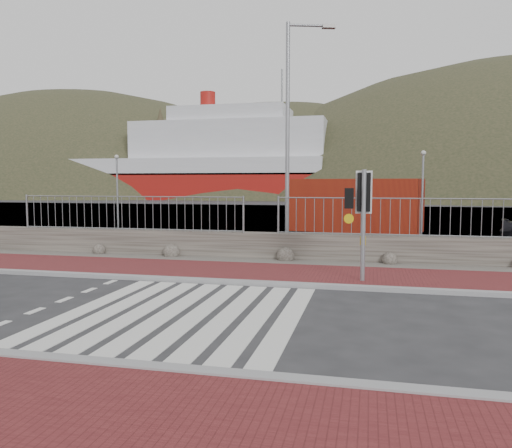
% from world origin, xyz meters
% --- Properties ---
extents(ground, '(220.00, 220.00, 0.00)m').
position_xyz_m(ground, '(0.00, 0.00, 0.00)').
color(ground, '#28282B').
rests_on(ground, ground).
extents(sidewalk_near, '(40.00, 4.00, 0.08)m').
position_xyz_m(sidewalk_near, '(0.00, -5.00, 0.04)').
color(sidewalk_near, maroon).
rests_on(sidewalk_near, ground).
extents(sidewalk_far, '(40.00, 3.00, 0.08)m').
position_xyz_m(sidewalk_far, '(0.00, 4.50, 0.04)').
color(sidewalk_far, maroon).
rests_on(sidewalk_far, ground).
extents(kerb_near, '(40.00, 0.25, 0.12)m').
position_xyz_m(kerb_near, '(0.00, -3.00, 0.05)').
color(kerb_near, gray).
rests_on(kerb_near, ground).
extents(kerb_far, '(40.00, 0.25, 0.12)m').
position_xyz_m(kerb_far, '(0.00, 3.00, 0.05)').
color(kerb_far, gray).
rests_on(kerb_far, ground).
extents(zebra_crossing, '(4.62, 5.60, 0.01)m').
position_xyz_m(zebra_crossing, '(-0.00, 0.00, 0.01)').
color(zebra_crossing, silver).
rests_on(zebra_crossing, ground).
extents(gravel_strip, '(40.00, 1.50, 0.06)m').
position_xyz_m(gravel_strip, '(0.00, 6.50, 0.03)').
color(gravel_strip, '#59544C').
rests_on(gravel_strip, ground).
extents(stone_wall, '(40.00, 0.60, 0.90)m').
position_xyz_m(stone_wall, '(0.00, 7.30, 0.45)').
color(stone_wall, '#464039').
rests_on(stone_wall, ground).
extents(railing, '(18.07, 0.07, 1.22)m').
position_xyz_m(railing, '(0.00, 7.15, 1.82)').
color(railing, gray).
rests_on(railing, stone_wall).
extents(quay, '(120.00, 40.00, 0.50)m').
position_xyz_m(quay, '(0.00, 27.90, 0.00)').
color(quay, '#4C4C4F').
rests_on(quay, ground).
extents(water, '(220.00, 50.00, 0.05)m').
position_xyz_m(water, '(0.00, 62.90, 0.00)').
color(water, '#3F4C54').
rests_on(water, ground).
extents(ferry, '(50.00, 16.00, 20.00)m').
position_xyz_m(ferry, '(-24.65, 67.90, 5.36)').
color(ferry, maroon).
rests_on(ferry, ground).
extents(hills_backdrop, '(254.00, 90.00, 100.00)m').
position_xyz_m(hills_backdrop, '(6.74, 87.90, -23.05)').
color(hills_backdrop, '#272D1B').
rests_on(hills_backdrop, ground).
extents(traffic_signal_far, '(0.70, 0.26, 2.93)m').
position_xyz_m(traffic_signal_far, '(3.37, 3.82, 2.12)').
color(traffic_signal_far, gray).
rests_on(traffic_signal_far, ground).
extents(streetlight, '(1.66, 0.66, 8.04)m').
position_xyz_m(streetlight, '(0.87, 8.14, 4.53)').
color(streetlight, gray).
rests_on(streetlight, ground).
extents(shipping_container, '(7.14, 4.16, 2.79)m').
position_xyz_m(shipping_container, '(2.83, 18.05, 1.40)').
color(shipping_container, '#A02C11').
rests_on(shipping_container, ground).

